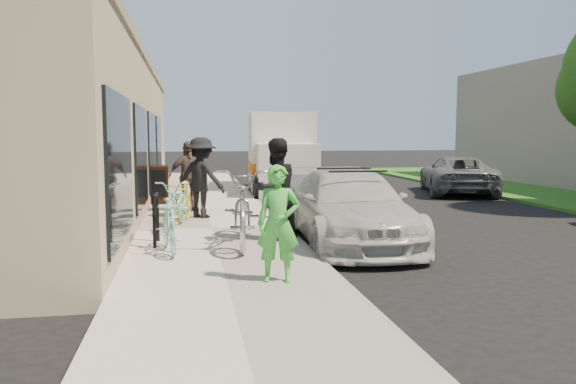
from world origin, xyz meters
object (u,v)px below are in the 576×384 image
far_car_gray (457,175)px  cruiser_bike_b (177,204)px  moving_truck (281,158)px  woman_rider (278,223)px  bystander_b (188,176)px  bike_rack (156,214)px  man_standing (276,189)px  bystander_a (201,177)px  sedan_white (350,207)px  sedan_silver (298,193)px  cruiser_bike_a (169,226)px  cruiser_bike_c (182,202)px  tandem_bike (243,206)px  sandwich_board (156,185)px

far_car_gray → cruiser_bike_b: (-9.62, -6.61, -0.01)m
moving_truck → woman_rider: (-2.15, -12.62, -0.33)m
moving_truck → bystander_b: bearing=-116.7°
bike_rack → cruiser_bike_b: cruiser_bike_b is taller
man_standing → bystander_a: same height
bike_rack → sedan_white: 3.63m
moving_truck → bystander_b: moving_truck is taller
far_car_gray → cruiser_bike_b: size_ratio=2.48×
sedan_silver → bystander_a: (-2.60, -1.47, 0.56)m
woman_rider → man_standing: size_ratio=0.83×
far_car_gray → bystander_a: bystander_a is taller
woman_rider → cruiser_bike_b: woman_rider is taller
bike_rack → moving_truck: (3.88, 9.77, 0.56)m
bystander_b → woman_rider: bearing=-105.9°
sedan_white → cruiser_bike_a: size_ratio=3.34×
cruiser_bike_b → bystander_b: bearing=93.9°
cruiser_bike_a → cruiser_bike_c: bearing=77.8°
sedan_white → tandem_bike: (-2.10, -0.52, 0.14)m
woman_rider → bystander_b: size_ratio=0.87×
man_standing → cruiser_bike_c: (-1.73, 2.32, -0.48)m
cruiser_bike_a → bike_rack: bearing=100.2°
moving_truck → bystander_b: 6.37m
bike_rack → sedan_silver: sedan_silver is taller
moving_truck → bike_rack: bearing=-107.1°
sedan_white → bystander_a: bystander_a is taller
tandem_bike → cruiser_bike_c: 2.92m
sedan_white → tandem_bike: size_ratio=1.88×
man_standing → bystander_b: man_standing is taller
man_standing → bystander_a: bearing=-99.3°
tandem_bike → cruiser_bike_a: size_ratio=1.78×
sedan_silver → moving_truck: 5.24m
moving_truck → cruiser_bike_c: bearing=-110.5°
sandwich_board → sedan_silver: bearing=-21.5°
bike_rack → bystander_a: (0.88, 3.12, 0.39)m
bike_rack → moving_truck: 10.52m
moving_truck → cruiser_bike_b: 8.82m
sedan_white → cruiser_bike_b: bearing=158.7°
bystander_b → cruiser_bike_a: bearing=-118.7°
far_car_gray → bystander_a: size_ratio=2.53×
tandem_bike → sandwich_board: bearing=111.7°
tandem_bike → cruiser_bike_b: 2.33m
sedan_white → cruiser_bike_c: 3.87m
far_car_gray → woman_rider: size_ratio=3.06×
sandwich_board → cruiser_bike_b: 4.18m
sandwich_board → bystander_b: bearing=-63.7°
sandwich_board → cruiser_bike_b: size_ratio=0.56×
cruiser_bike_a → sandwich_board: bearing=85.9°
sedan_white → bystander_b: (-3.05, 4.08, 0.34)m
sedan_white → woman_rider: size_ratio=3.16×
woman_rider → bike_rack: bearing=132.6°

